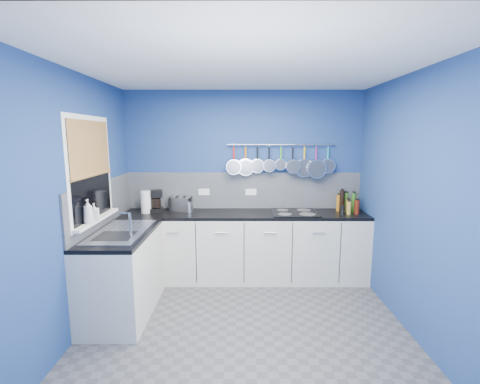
{
  "coord_description": "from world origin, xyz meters",
  "views": [
    {
      "loc": [
        -0.04,
        -3.16,
        1.9
      ],
      "look_at": [
        -0.05,
        0.75,
        1.25
      ],
      "focal_mm": 25.46,
      "sensor_mm": 36.0,
      "label": 1
    }
  ],
  "objects_px": {
    "soap_bottle_a": "(88,211)",
    "coffee_maker": "(156,201)",
    "toaster": "(181,204)",
    "soap_bottle_b": "(94,212)",
    "paper_towel": "(146,202)",
    "canister": "(189,207)",
    "hob": "(295,212)"
  },
  "relations": [
    {
      "from": "soap_bottle_b",
      "to": "hob",
      "type": "height_order",
      "value": "soap_bottle_b"
    },
    {
      "from": "soap_bottle_a",
      "to": "hob",
      "type": "distance_m",
      "value": 2.47
    },
    {
      "from": "toaster",
      "to": "canister",
      "type": "height_order",
      "value": "toaster"
    },
    {
      "from": "toaster",
      "to": "canister",
      "type": "relative_size",
      "value": 2.14
    },
    {
      "from": "hob",
      "to": "canister",
      "type": "bearing_deg",
      "value": 177.41
    },
    {
      "from": "toaster",
      "to": "hob",
      "type": "xyz_separation_m",
      "value": [
        1.51,
        -0.15,
        -0.09
      ]
    },
    {
      "from": "coffee_maker",
      "to": "canister",
      "type": "bearing_deg",
      "value": -11.02
    },
    {
      "from": "soap_bottle_a",
      "to": "canister",
      "type": "xyz_separation_m",
      "value": [
        0.8,
        1.18,
        -0.2
      ]
    },
    {
      "from": "coffee_maker",
      "to": "canister",
      "type": "relative_size",
      "value": 2.15
    },
    {
      "from": "soap_bottle_b",
      "to": "paper_towel",
      "type": "relative_size",
      "value": 0.6
    },
    {
      "from": "paper_towel",
      "to": "hob",
      "type": "xyz_separation_m",
      "value": [
        1.95,
        -0.01,
        -0.14
      ]
    },
    {
      "from": "soap_bottle_a",
      "to": "paper_towel",
      "type": "bearing_deg",
      "value": 77.46
    },
    {
      "from": "soap_bottle_a",
      "to": "coffee_maker",
      "type": "distance_m",
      "value": 1.25
    },
    {
      "from": "coffee_maker",
      "to": "canister",
      "type": "height_order",
      "value": "coffee_maker"
    },
    {
      "from": "soap_bottle_a",
      "to": "canister",
      "type": "bearing_deg",
      "value": 55.6
    },
    {
      "from": "soap_bottle_a",
      "to": "soap_bottle_b",
      "type": "height_order",
      "value": "soap_bottle_a"
    },
    {
      "from": "paper_towel",
      "to": "canister",
      "type": "distance_m",
      "value": 0.56
    },
    {
      "from": "paper_towel",
      "to": "coffee_maker",
      "type": "relative_size",
      "value": 1.01
    },
    {
      "from": "coffee_maker",
      "to": "soap_bottle_b",
      "type": "bearing_deg",
      "value": -119.57
    },
    {
      "from": "hob",
      "to": "soap_bottle_b",
      "type": "bearing_deg",
      "value": -156.05
    },
    {
      "from": "soap_bottle_a",
      "to": "coffee_maker",
      "type": "xyz_separation_m",
      "value": [
        0.37,
        1.18,
        -0.13
      ]
    },
    {
      "from": "soap_bottle_a",
      "to": "soap_bottle_b",
      "type": "bearing_deg",
      "value": 90.0
    },
    {
      "from": "soap_bottle_a",
      "to": "toaster",
      "type": "height_order",
      "value": "soap_bottle_a"
    },
    {
      "from": "paper_towel",
      "to": "toaster",
      "type": "distance_m",
      "value": 0.46
    },
    {
      "from": "coffee_maker",
      "to": "toaster",
      "type": "distance_m",
      "value": 0.33
    },
    {
      "from": "paper_towel",
      "to": "toaster",
      "type": "xyz_separation_m",
      "value": [
        0.43,
        0.14,
        -0.05
      ]
    },
    {
      "from": "soap_bottle_b",
      "to": "paper_towel",
      "type": "xyz_separation_m",
      "value": [
        0.25,
        0.98,
        -0.09
      ]
    },
    {
      "from": "soap_bottle_b",
      "to": "coffee_maker",
      "type": "xyz_separation_m",
      "value": [
        0.37,
        1.04,
        -0.09
      ]
    },
    {
      "from": "canister",
      "to": "hob",
      "type": "height_order",
      "value": "canister"
    },
    {
      "from": "canister",
      "to": "hob",
      "type": "relative_size",
      "value": 0.22
    },
    {
      "from": "soap_bottle_b",
      "to": "paper_towel",
      "type": "distance_m",
      "value": 1.02
    },
    {
      "from": "hob",
      "to": "soap_bottle_a",
      "type": "bearing_deg",
      "value": -153.12
    }
  ]
}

